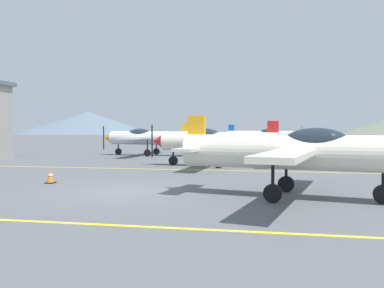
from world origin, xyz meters
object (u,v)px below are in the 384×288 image
at_px(airplane_mid, 214,141).
at_px(airplane_far, 146,137).
at_px(airplane_near, 296,151).
at_px(traffic_cone_front, 50,176).
at_px(airplane_back, 263,136).

bearing_deg(airplane_mid, airplane_far, 128.46).
bearing_deg(airplane_near, traffic_cone_front, 169.66).
distance_m(airplane_back, traffic_cone_front, 29.52).
bearing_deg(airplane_near, airplane_back, 93.03).
xyz_separation_m(airplane_back, traffic_cone_front, (-8.18, -28.34, -1.25)).
distance_m(airplane_far, traffic_cone_front, 17.82).
height_order(airplane_far, airplane_back, same).
bearing_deg(airplane_mid, airplane_near, -68.62).
bearing_deg(airplane_far, airplane_back, 47.87).
xyz_separation_m(airplane_near, traffic_cone_front, (-9.78, 1.78, -1.25)).
bearing_deg(traffic_cone_front, airplane_mid, 57.68).
height_order(airplane_mid, airplane_back, same).
bearing_deg(traffic_cone_front, airplane_far, 94.60).
height_order(airplane_back, traffic_cone_front, airplane_back).
xyz_separation_m(airplane_mid, airplane_far, (-7.03, 8.85, 0.00)).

